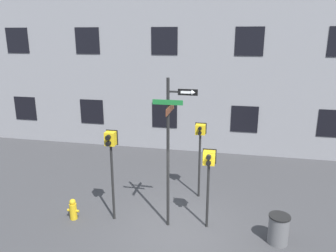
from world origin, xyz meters
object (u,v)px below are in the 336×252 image
object	(u,v)px
pedestrian_signal_left	(111,151)
pedestrian_signal_right	(209,167)
street_sign_pole	(170,143)
fire_hydrant	(73,209)
trash_bin	(278,229)
pedestrian_signal_across	(200,140)

from	to	relation	value
pedestrian_signal_left	pedestrian_signal_right	size ratio (longest dim) A/B	1.18
street_sign_pole	pedestrian_signal_left	size ratio (longest dim) A/B	1.56
fire_hydrant	trash_bin	size ratio (longest dim) A/B	0.82
fire_hydrant	pedestrian_signal_across	bearing A→B (deg)	31.97
pedestrian_signal_left	trash_bin	xyz separation A→B (m)	(5.10, -0.24, -1.91)
street_sign_pole	pedestrian_signal_across	world-z (taller)	street_sign_pole
street_sign_pole	pedestrian_signal_left	xyz separation A→B (m)	(-1.87, -0.01, -0.40)
street_sign_pole	trash_bin	size ratio (longest dim) A/B	5.35
pedestrian_signal_right	pedestrian_signal_across	xyz separation A→B (m)	(-0.48, 1.96, 0.18)
trash_bin	pedestrian_signal_across	bearing A→B (deg)	137.45
trash_bin	pedestrian_signal_left	bearing A→B (deg)	177.29
pedestrian_signal_across	pedestrian_signal_left	bearing A→B (deg)	-140.13
street_sign_pole	pedestrian_signal_across	distance (m)	2.27
pedestrian_signal_left	pedestrian_signal_right	xyz separation A→B (m)	(3.01, 0.16, -0.33)
pedestrian_signal_left	trash_bin	size ratio (longest dim) A/B	3.44
street_sign_pole	pedestrian_signal_right	xyz separation A→B (m)	(1.15, 0.15, -0.73)
pedestrian_signal_right	pedestrian_signal_across	distance (m)	2.02
pedestrian_signal_right	trash_bin	size ratio (longest dim) A/B	2.91
fire_hydrant	trash_bin	world-z (taller)	trash_bin
pedestrian_signal_right	trash_bin	distance (m)	2.65
fire_hydrant	trash_bin	xyz separation A→B (m)	(6.40, 0.03, 0.10)
street_sign_pole	pedestrian_signal_left	distance (m)	1.91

